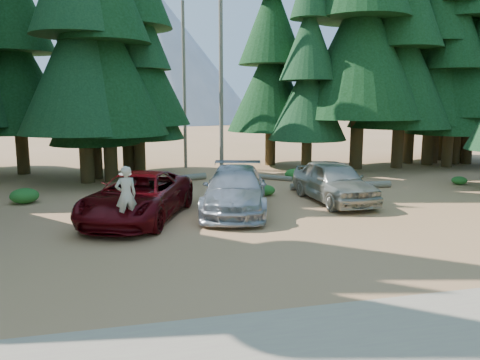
{
  "coord_description": "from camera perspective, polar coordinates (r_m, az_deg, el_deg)",
  "views": [
    {
      "loc": [
        -4.69,
        -13.09,
        4.12
      ],
      "look_at": [
        -0.73,
        3.38,
        1.25
      ],
      "focal_mm": 35.0,
      "sensor_mm": 36.0,
      "label": 1
    }
  ],
  "objects": [
    {
      "name": "ground",
      "position": [
        14.5,
        5.98,
        -6.95
      ],
      "size": [
        160.0,
        160.0,
        0.0
      ],
      "primitive_type": "plane",
      "color": "#AE7D4A",
      "rests_on": "ground"
    },
    {
      "name": "gravel_strip",
      "position": [
        9.07,
        20.49,
        -17.99
      ],
      "size": [
        26.0,
        3.5,
        0.01
      ],
      "primitive_type": "cube",
      "color": "tan",
      "rests_on": "ground"
    },
    {
      "name": "forest_belt_north",
      "position": [
        28.77,
        -4.01,
        1.36
      ],
      "size": [
        36.0,
        7.0,
        22.0
      ],
      "primitive_type": null,
      "color": "black",
      "rests_on": "ground"
    },
    {
      "name": "snag_front",
      "position": [
        28.19,
        -2.33,
        13.43
      ],
      "size": [
        0.24,
        0.24,
        12.0
      ],
      "primitive_type": "cylinder",
      "color": "#665C52",
      "rests_on": "ground"
    },
    {
      "name": "snag_back",
      "position": [
        29.31,
        -6.82,
        11.27
      ],
      "size": [
        0.2,
        0.2,
        10.0
      ],
      "primitive_type": "cylinder",
      "color": "#665C52",
      "rests_on": "ground"
    },
    {
      "name": "mountain_peak",
      "position": [
        101.71,
        -12.69,
        14.23
      ],
      "size": [
        48.0,
        50.0,
        28.0
      ],
      "color": "#94979C",
      "rests_on": "ground"
    },
    {
      "name": "red_pickup",
      "position": [
        16.74,
        -12.34,
        -1.98
      ],
      "size": [
        4.7,
        6.48,
        1.64
      ],
      "primitive_type": "imported",
      "rotation": [
        0.0,
        0.0,
        -0.38
      ],
      "color": "#52070C",
      "rests_on": "ground"
    },
    {
      "name": "silver_minivan_center",
      "position": [
        17.56,
        -0.58,
        -1.19
      ],
      "size": [
        3.74,
        6.11,
        1.65
      ],
      "primitive_type": "imported",
      "rotation": [
        0.0,
        0.0,
        -0.27
      ],
      "color": "#AAADB3",
      "rests_on": "ground"
    },
    {
      "name": "silver_minivan_right",
      "position": [
        19.62,
        11.36,
        -0.15
      ],
      "size": [
        2.14,
        5.07,
        1.71
      ],
      "primitive_type": "imported",
      "rotation": [
        0.0,
        0.0,
        0.02
      ],
      "color": "#A8A595",
      "rests_on": "ground"
    },
    {
      "name": "frisbee_player",
      "position": [
        14.28,
        -13.73,
        -1.76
      ],
      "size": [
        0.72,
        0.56,
        1.74
      ],
      "rotation": [
        0.0,
        0.0,
        3.39
      ],
      "color": "beige",
      "rests_on": "ground"
    },
    {
      "name": "log_left",
      "position": [
        23.98,
        -9.12,
        0.0
      ],
      "size": [
        4.5,
        1.97,
        0.33
      ],
      "primitive_type": "cylinder",
      "rotation": [
        0.0,
        1.57,
        0.36
      ],
      "color": "#665C52",
      "rests_on": "ground"
    },
    {
      "name": "log_mid",
      "position": [
        24.95,
        3.14,
        0.38
      ],
      "size": [
        2.43,
        2.18,
        0.25
      ],
      "primitive_type": "cylinder",
      "rotation": [
        0.0,
        1.57,
        -0.72
      ],
      "color": "#665C52",
      "rests_on": "ground"
    },
    {
      "name": "log_right",
      "position": [
        22.7,
        12.23,
        -0.66
      ],
      "size": [
        4.96,
        0.71,
        0.32
      ],
      "primitive_type": "cylinder",
      "rotation": [
        0.0,
        1.57,
        -0.08
      ],
      "color": "#665C52",
      "rests_on": "ground"
    },
    {
      "name": "shrub_far_left",
      "position": [
        20.96,
        -24.79,
        -1.76
      ],
      "size": [
        1.12,
        1.12,
        0.62
      ],
      "primitive_type": "ellipsoid",
      "color": "#1F6821",
      "rests_on": "ground"
    },
    {
      "name": "shrub_left",
      "position": [
        22.55,
        -11.83,
        -0.45
      ],
      "size": [
        0.95,
        0.95,
        0.52
      ],
      "primitive_type": "ellipsoid",
      "color": "#1F6821",
      "rests_on": "ground"
    },
    {
      "name": "shrub_center_left",
      "position": [
        21.38,
        -9.66,
        -0.72
      ],
      "size": [
        1.22,
        1.22,
        0.67
      ],
      "primitive_type": "ellipsoid",
      "color": "#1F6821",
      "rests_on": "ground"
    },
    {
      "name": "shrub_center_right",
      "position": [
        22.35,
        -0.07,
        -0.27
      ],
      "size": [
        1.02,
        1.02,
        0.56
      ],
      "primitive_type": "ellipsoid",
      "color": "#1F6821",
      "rests_on": "ground"
    },
    {
      "name": "shrub_right",
      "position": [
        20.67,
        3.13,
        -1.24
      ],
      "size": [
        0.84,
        0.84,
        0.46
      ],
      "primitive_type": "ellipsoid",
      "color": "#1F6821",
      "rests_on": "ground"
    },
    {
      "name": "shrub_far_right",
      "position": [
        24.91,
        6.71,
        0.71
      ],
      "size": [
        1.07,
        1.07,
        0.59
      ],
      "primitive_type": "ellipsoid",
      "color": "#1F6821",
      "rests_on": "ground"
    },
    {
      "name": "shrub_edge_east",
      "position": [
        25.77,
        25.17,
        -0.05
      ],
      "size": [
        0.74,
        0.74,
        0.41
      ],
      "primitive_type": "ellipsoid",
      "color": "#1F6821",
      "rests_on": "ground"
    }
  ]
}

